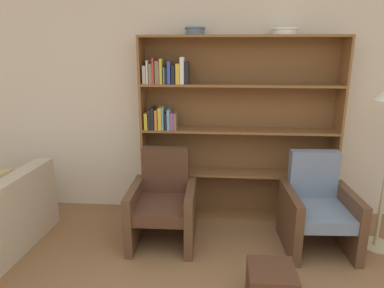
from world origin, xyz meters
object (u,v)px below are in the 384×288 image
bookshelf (222,132)px  bowl_brass (285,31)px  bowl_olive (195,30)px  armchair_leather (163,204)px  armchair_cushioned (317,209)px  footstool (272,276)px

bookshelf → bowl_brass: bowl_brass is taller
bowl_brass → bookshelf: bearing=177.7°
bowl_olive → armchair_leather: 1.81m
armchair_cushioned → footstool: bearing=55.3°
armchair_cushioned → bookshelf: bearing=-35.1°
bookshelf → footstool: size_ratio=6.13×
armchair_leather → footstool: armchair_leather is taller
bowl_brass → armchair_cushioned: bearing=-60.1°
bowl_olive → bookshelf: bearing=4.7°
bowl_olive → bowl_brass: (0.91, -0.00, -0.01)m
bookshelf → armchair_leather: (-0.58, -0.60, -0.61)m
bookshelf → bowl_olive: bearing=-175.3°
footstool → bookshelf: bearing=104.3°
armchair_cushioned → bowl_brass: bearing=-62.8°
bowl_brass → armchair_leather: bearing=-154.2°
bowl_brass → armchair_cushioned: size_ratio=0.29×
bowl_olive → armchair_leather: size_ratio=0.24×
bookshelf → armchair_cushioned: bookshelf is taller
bookshelf → footstool: bearing=-75.7°
armchair_leather → footstool: size_ratio=2.61×
armchair_leather → armchair_cushioned: size_ratio=1.00×
armchair_leather → bowl_olive: bearing=-116.6°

